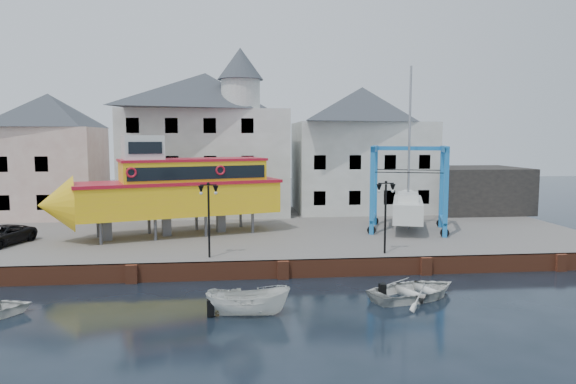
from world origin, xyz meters
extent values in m
plane|color=black|center=(0.00, 0.00, 0.00)|extent=(140.00, 140.00, 0.00)
cube|color=#5E5954|center=(0.00, 11.00, 0.50)|extent=(44.00, 22.00, 1.00)
cube|color=brown|center=(0.00, 0.12, 0.50)|extent=(44.00, 0.25, 1.00)
cube|color=brown|center=(-8.00, -0.05, 0.50)|extent=(0.60, 0.36, 1.00)
cube|color=brown|center=(0.00, -0.05, 0.50)|extent=(0.60, 0.36, 1.00)
cube|color=brown|center=(8.00, -0.05, 0.50)|extent=(0.60, 0.36, 1.00)
cube|color=brown|center=(16.00, -0.05, 0.50)|extent=(0.60, 0.36, 1.00)
cube|color=tan|center=(-18.00, 18.00, 4.75)|extent=(8.00, 7.00, 7.50)
pyramid|color=#3A4045|center=(-18.00, 18.00, 9.90)|extent=(8.00, 7.00, 2.80)
cube|color=black|center=(-20.50, 14.54, 2.60)|extent=(1.00, 0.08, 1.20)
cube|color=black|center=(-17.50, 14.54, 2.60)|extent=(1.00, 0.08, 1.20)
cube|color=black|center=(-20.50, 14.54, 5.60)|extent=(1.00, 0.08, 1.20)
cube|color=black|center=(-17.50, 14.54, 5.60)|extent=(1.00, 0.08, 1.20)
cube|color=#B9BBB0|center=(-5.00, 18.50, 5.50)|extent=(14.00, 8.00, 9.00)
pyramid|color=#3A4045|center=(-5.00, 18.50, 11.60)|extent=(14.00, 8.00, 3.20)
cube|color=black|center=(-10.50, 14.54, 2.60)|extent=(1.00, 0.08, 1.20)
cube|color=black|center=(-7.50, 14.54, 2.60)|extent=(1.00, 0.08, 1.20)
cube|color=black|center=(-4.50, 14.54, 2.60)|extent=(1.00, 0.08, 1.20)
cube|color=black|center=(-1.50, 14.54, 2.60)|extent=(1.00, 0.08, 1.20)
cube|color=black|center=(-10.50, 14.54, 5.60)|extent=(1.00, 0.08, 1.20)
cube|color=black|center=(-7.50, 14.54, 5.60)|extent=(1.00, 0.08, 1.20)
cube|color=black|center=(-4.50, 14.54, 5.60)|extent=(1.00, 0.08, 1.20)
cube|color=black|center=(-1.50, 14.54, 5.60)|extent=(1.00, 0.08, 1.20)
cube|color=black|center=(-10.50, 14.54, 8.60)|extent=(1.00, 0.08, 1.20)
cube|color=black|center=(-7.50, 14.54, 8.60)|extent=(1.00, 0.08, 1.20)
cube|color=black|center=(-4.50, 14.54, 8.60)|extent=(1.00, 0.08, 1.20)
cube|color=black|center=(-1.50, 14.54, 8.60)|extent=(1.00, 0.08, 1.20)
cylinder|color=#B9BBB0|center=(-2.00, 16.10, 11.20)|extent=(3.20, 3.20, 2.40)
cone|color=#3A4045|center=(-2.00, 16.10, 13.70)|extent=(3.80, 3.80, 2.60)
cube|color=#B9BBB0|center=(9.00, 19.00, 5.00)|extent=(12.00, 8.00, 8.00)
pyramid|color=#3A4045|center=(9.00, 19.00, 10.60)|extent=(12.00, 8.00, 3.20)
cube|color=black|center=(4.50, 15.04, 2.60)|extent=(1.00, 0.08, 1.20)
cube|color=black|center=(7.50, 15.04, 2.60)|extent=(1.00, 0.08, 1.20)
cube|color=black|center=(10.50, 15.04, 2.60)|extent=(1.00, 0.08, 1.20)
cube|color=black|center=(13.50, 15.04, 2.60)|extent=(1.00, 0.08, 1.20)
cube|color=black|center=(4.50, 15.04, 5.60)|extent=(1.00, 0.08, 1.20)
cube|color=black|center=(7.50, 15.04, 5.60)|extent=(1.00, 0.08, 1.20)
cube|color=black|center=(10.50, 15.04, 5.60)|extent=(1.00, 0.08, 1.20)
cube|color=black|center=(13.50, 15.04, 5.60)|extent=(1.00, 0.08, 1.20)
cube|color=black|center=(19.00, 17.00, 3.00)|extent=(8.00, 7.00, 4.00)
cylinder|color=black|center=(-4.00, 1.20, 3.00)|extent=(0.12, 0.12, 4.00)
cube|color=black|center=(-4.00, 1.20, 5.05)|extent=(0.90, 0.06, 0.06)
sphere|color=black|center=(-4.00, 1.20, 5.12)|extent=(0.16, 0.16, 0.16)
cone|color=black|center=(-4.40, 1.20, 4.78)|extent=(0.32, 0.32, 0.45)
sphere|color=silver|center=(-4.40, 1.20, 4.60)|extent=(0.18, 0.18, 0.18)
cone|color=black|center=(-3.60, 1.20, 4.78)|extent=(0.32, 0.32, 0.45)
sphere|color=silver|center=(-3.60, 1.20, 4.60)|extent=(0.18, 0.18, 0.18)
cylinder|color=black|center=(6.00, 1.20, 3.00)|extent=(0.12, 0.12, 4.00)
cube|color=black|center=(6.00, 1.20, 5.05)|extent=(0.90, 0.06, 0.06)
sphere|color=black|center=(6.00, 1.20, 5.12)|extent=(0.16, 0.16, 0.16)
cone|color=black|center=(5.60, 1.20, 4.78)|extent=(0.32, 0.32, 0.45)
sphere|color=silver|center=(5.60, 1.20, 4.60)|extent=(0.18, 0.18, 0.18)
cone|color=black|center=(6.40, 1.20, 4.78)|extent=(0.32, 0.32, 0.45)
sphere|color=silver|center=(6.40, 1.20, 4.60)|extent=(0.18, 0.18, 0.18)
cylinder|color=#59595E|center=(-10.88, 5.35, 1.71)|extent=(0.25, 0.25, 1.43)
cylinder|color=#59595E|center=(-11.69, 7.89, 1.71)|extent=(0.25, 0.25, 1.43)
cylinder|color=#59595E|center=(-7.70, 6.36, 1.71)|extent=(0.25, 0.25, 1.43)
cylinder|color=#59595E|center=(-8.51, 8.90, 1.71)|extent=(0.25, 0.25, 1.43)
cylinder|color=#59595E|center=(-4.52, 7.37, 1.71)|extent=(0.25, 0.25, 1.43)
cylinder|color=#59595E|center=(-5.33, 9.91, 1.71)|extent=(0.25, 0.25, 1.43)
cylinder|color=#59595E|center=(-1.34, 8.38, 1.71)|extent=(0.25, 0.25, 1.43)
cylinder|color=#59595E|center=(-2.15, 10.92, 1.71)|extent=(0.25, 0.25, 1.43)
cube|color=#59595E|center=(-10.83, 6.76, 1.71)|extent=(0.69, 0.63, 1.43)
cube|color=#59595E|center=(-7.20, 7.92, 1.71)|extent=(0.69, 0.63, 1.43)
cube|color=#59595E|center=(-3.56, 9.07, 1.71)|extent=(0.69, 0.63, 1.43)
cube|color=yellow|center=(-6.29, 8.21, 3.48)|extent=(13.81, 7.49, 2.10)
cone|color=yellow|center=(-13.65, 5.87, 3.48)|extent=(3.10, 4.09, 3.62)
cube|color=red|center=(-6.29, 8.21, 4.62)|extent=(14.13, 7.73, 0.21)
cube|color=yellow|center=(-5.38, 8.50, 5.29)|extent=(10.07, 5.98, 1.53)
cube|color=black|center=(-4.88, 6.92, 5.34)|extent=(8.74, 2.83, 0.86)
cube|color=black|center=(-5.88, 10.07, 5.34)|extent=(8.74, 2.83, 0.86)
cube|color=red|center=(-5.38, 8.50, 6.14)|extent=(10.28, 6.12, 0.17)
cube|color=silver|center=(-8.56, 7.48, 6.92)|extent=(3.11, 3.11, 1.73)
cube|color=black|center=(-8.17, 6.28, 6.99)|extent=(2.00, 0.69, 0.76)
torus|color=red|center=(-8.95, 5.58, 5.48)|extent=(0.68, 0.33, 0.67)
torus|color=red|center=(-3.50, 7.31, 5.48)|extent=(0.68, 0.33, 0.67)
cube|color=blue|center=(6.79, 7.01, 4.00)|extent=(0.38, 0.38, 6.00)
cylinder|color=black|center=(6.79, 7.01, 1.30)|extent=(0.64, 0.39, 0.60)
cube|color=blue|center=(8.06, 10.79, 4.00)|extent=(0.38, 0.38, 6.00)
cylinder|color=black|center=(8.06, 10.79, 1.30)|extent=(0.64, 0.39, 0.60)
cube|color=blue|center=(11.38, 5.46, 4.00)|extent=(0.38, 0.38, 6.00)
cylinder|color=black|center=(11.38, 5.46, 1.30)|extent=(0.64, 0.39, 0.60)
cube|color=blue|center=(12.66, 9.24, 4.00)|extent=(0.38, 0.38, 6.00)
cylinder|color=black|center=(12.66, 9.24, 1.30)|extent=(0.64, 0.39, 0.60)
cube|color=blue|center=(7.43, 8.90, 6.85)|extent=(1.65, 4.16, 0.42)
cube|color=blue|center=(7.43, 8.90, 1.86)|extent=(1.57, 4.13, 0.18)
cube|color=blue|center=(12.02, 7.35, 6.85)|extent=(1.65, 4.16, 0.42)
cube|color=blue|center=(12.02, 7.35, 1.86)|extent=(1.57, 4.13, 0.18)
cube|color=blue|center=(10.36, 10.02, 6.85)|extent=(4.97, 1.93, 0.30)
cube|color=silver|center=(9.72, 8.13, 2.54)|extent=(3.92, 6.73, 1.37)
cone|color=silver|center=(10.94, 11.74, 2.54)|extent=(2.31, 1.93, 1.97)
cube|color=#59595E|center=(9.72, 8.13, 1.56)|extent=(0.69, 1.53, 0.60)
cube|color=silver|center=(9.59, 7.72, 3.49)|extent=(2.12, 2.88, 0.51)
cylinder|color=#99999E|center=(9.86, 8.53, 7.95)|extent=(0.20, 0.20, 9.44)
cube|color=black|center=(9.23, 6.66, 5.27)|extent=(4.35, 1.56, 0.05)
cube|color=black|center=(10.22, 9.59, 5.27)|extent=(4.35, 1.56, 0.05)
imported|color=black|center=(-16.96, 5.95, 1.60)|extent=(3.26, 4.70, 1.19)
imported|color=silver|center=(-2.03, -5.59, 0.00)|extent=(3.75, 1.68, 1.41)
imported|color=silver|center=(5.96, -4.00, 0.00)|extent=(5.63, 4.86, 0.98)
camera|label=1|loc=(-2.55, -27.08, 7.60)|focal=32.00mm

